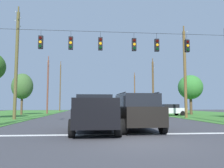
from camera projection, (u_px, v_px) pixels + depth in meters
ground_plane at (140, 143)px, 8.53m from camera, size 120.00×120.00×0.00m
stop_bar_stripe at (129, 134)px, 10.94m from camera, size 14.40×0.45×0.01m
lane_dash_0 at (116, 124)px, 16.89m from camera, size 2.50×0.15×0.01m
lane_dash_1 at (109, 119)px, 22.84m from camera, size 2.50×0.15×0.01m
lane_dash_2 at (105, 115)px, 30.77m from camera, size 2.50×0.15×0.01m
lane_dash_3 at (102, 113)px, 38.88m from camera, size 2.50×0.15×0.01m
overhead_signal_span at (116, 66)px, 16.74m from camera, size 17.61×0.31×7.40m
pickup_truck at (94, 113)px, 11.87m from camera, size 2.31×5.42×1.95m
suv_black at (136, 111)px, 12.56m from camera, size 2.38×4.88×2.05m
distant_car_crossing_white at (170, 110)px, 30.39m from camera, size 4.44×2.31×1.52m
distant_car_oncoming at (98, 109)px, 32.04m from camera, size 2.28×4.43×1.52m
utility_pole_mid_right at (185, 73)px, 25.16m from camera, size 0.32×1.75×10.29m
utility_pole_far_right at (153, 86)px, 38.93m from camera, size 0.32×1.95×9.44m
utility_pole_near_left at (135, 92)px, 55.18m from camera, size 0.27×1.68×9.36m
utility_pole_far_left at (16, 62)px, 22.46m from camera, size 0.32×1.74×11.32m
utility_pole_distant_right at (48, 86)px, 36.93m from camera, size 0.27×1.93×9.44m
utility_pole_distant_left at (60, 87)px, 53.18m from camera, size 0.27×1.94×11.68m
tree_roadside_far_right at (22, 86)px, 33.10m from camera, size 3.02×3.02×6.00m
tree_roadside_left at (190, 87)px, 33.66m from camera, size 3.58×3.58×5.83m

